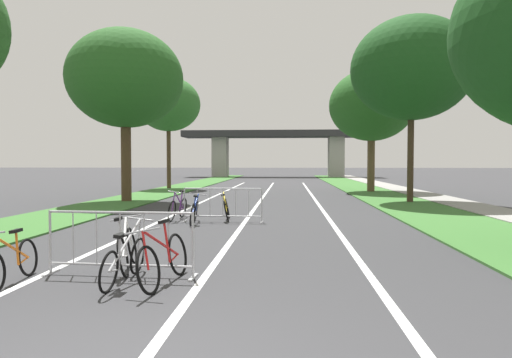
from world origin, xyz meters
name	(u,v)px	position (x,y,z in m)	size (l,w,h in m)	color
grass_verge_left	(174,189)	(-6.33, 26.26, 0.03)	(3.03, 64.19, 0.05)	#386B2D
grass_verge_right	(365,190)	(6.33, 26.26, 0.03)	(3.03, 64.19, 0.05)	#386B2D
sidewalk_path_right	(404,190)	(8.79, 26.26, 0.04)	(1.89, 64.19, 0.08)	gray
lane_stripe_center	(261,200)	(0.00, 18.57, 0.00)	(0.14, 37.14, 0.01)	silver
lane_stripe_right_lane	(315,200)	(2.65, 18.57, 0.00)	(0.14, 37.14, 0.01)	silver
lane_stripe_left_lane	(207,200)	(-2.65, 18.57, 0.00)	(0.14, 37.14, 0.01)	silver
overpass_bridge	(278,142)	(0.00, 53.05, 4.33)	(23.62, 4.20, 5.76)	#2D2D30
tree_left_pine_far	(125,79)	(-6.16, 17.05, 5.66)	(5.29, 5.29, 7.93)	#4C3823
tree_left_pine_near	(168,104)	(-6.94, 27.40, 5.84)	(4.40, 4.40, 7.72)	#4C3823
tree_right_cypress_far	(412,69)	(6.85, 17.53, 6.03)	(5.43, 5.43, 8.35)	#3D2D1E
tree_right_oak_near	(372,105)	(6.41, 24.84, 5.32)	(5.17, 5.17, 7.54)	brown
crowd_barrier_nearest	(120,244)	(-1.37, 3.74, 0.52)	(2.48, 0.56, 1.05)	#ADADB2
crowd_barrier_second	(223,205)	(-0.67, 10.37, 0.52)	(2.47, 0.49, 1.05)	#ADADB2
bicycle_white_0	(127,248)	(-1.39, 4.10, 0.38)	(0.69, 1.63, 0.95)	black
bicycle_red_1	(164,259)	(-0.53, 3.31, 0.38)	(0.65, 1.78, 0.94)	black
bicycle_silver_2	(125,260)	(-1.14, 3.33, 0.35)	(0.43, 1.69, 0.95)	black
bicycle_blue_3	(194,211)	(-1.49, 10.02, 0.37)	(0.55, 1.64, 0.90)	black
bicycle_yellow_4	(226,208)	(-0.63, 10.89, 0.36)	(0.56, 1.64, 0.92)	black
bicycle_purple_5	(178,208)	(-2.19, 10.84, 0.38)	(0.45, 1.77, 0.96)	black
bicycle_orange_6	(12,261)	(-2.81, 3.14, 0.35)	(0.42, 1.61, 0.88)	black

